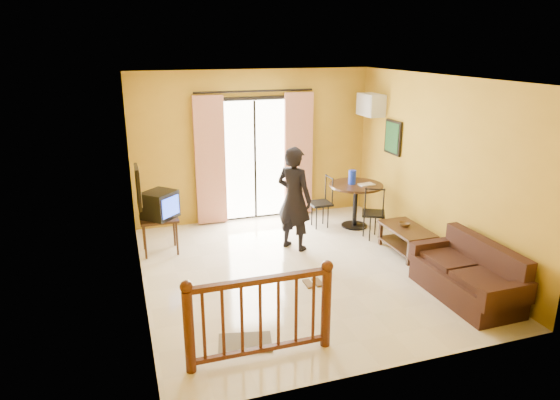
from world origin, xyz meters
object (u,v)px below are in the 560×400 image
object	(u,v)px
standing_person	(294,199)
television	(160,205)
sofa	(469,277)
dining_table	(356,193)
coffee_table	(406,236)

from	to	relation	value
standing_person	television	bearing A→B (deg)	38.85
sofa	television	bearing A→B (deg)	142.41
standing_person	sofa	bearing A→B (deg)	178.08
dining_table	coffee_table	size ratio (longest dim) A/B	1.00
coffee_table	sofa	distance (m)	1.54
television	standing_person	bearing A→B (deg)	-57.92
television	sofa	size ratio (longest dim) A/B	0.40
television	standing_person	xyz separation A→B (m)	(2.07, -0.50, 0.05)
coffee_table	standing_person	size ratio (longest dim) A/B	0.57
dining_table	television	bearing A→B (deg)	-178.32
television	standing_person	world-z (taller)	standing_person
coffee_table	sofa	bearing A→B (deg)	-90.00
coffee_table	sofa	world-z (taller)	sofa
coffee_table	standing_person	bearing A→B (deg)	155.26
dining_table	sofa	world-z (taller)	dining_table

